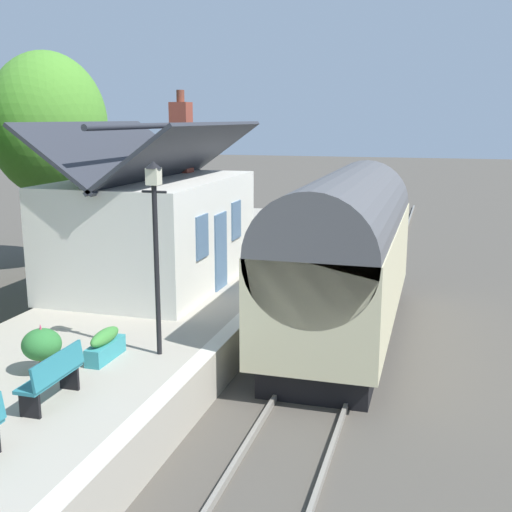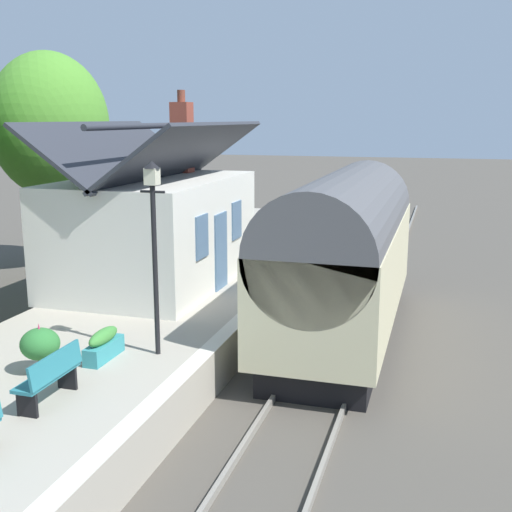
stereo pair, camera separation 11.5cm
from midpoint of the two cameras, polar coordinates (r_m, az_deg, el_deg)
ground_plane at (r=17.17m, az=4.88°, el=-6.92°), size 160.00×160.00×0.00m
platform at (r=18.08m, az=-6.69°, el=-4.32°), size 32.00×5.40×0.99m
platform_edge_coping at (r=17.13m, az=1.07°, el=-3.42°), size 32.00×0.36×0.02m
rail_near at (r=16.92m, az=10.30°, el=-7.12°), size 52.00×0.08×0.14m
rail_far at (r=17.12m, az=5.48°, el=-6.75°), size 52.00×0.08×0.14m
train at (r=16.39m, az=8.06°, el=0.13°), size 9.35×2.73×4.32m
station_building at (r=18.30m, az=-8.84°, el=2.62°), size 6.89×4.26×5.46m
bench_platform_end at (r=11.19m, az=-17.61°, el=-10.14°), size 1.40×0.44×0.88m
bench_by_lamp at (r=22.91m, az=1.38°, el=1.78°), size 1.41×0.47×0.88m
planter_corner_building at (r=12.49m, az=-18.45°, el=-7.84°), size 0.72×0.72×0.96m
planter_by_door at (r=25.94m, az=0.24°, el=2.61°), size 1.03×0.32×0.62m
planter_under_sign at (r=26.36m, az=-2.70°, el=2.80°), size 0.34×0.34×0.67m
planter_edge_far at (r=12.92m, az=-13.20°, el=-7.72°), size 1.08×0.32×0.61m
lamp_post_platform at (r=12.40m, az=-8.87°, el=2.98°), size 0.32×0.50×3.84m
station_sign_board at (r=24.44m, az=4.22°, el=4.10°), size 0.96×0.06×1.57m
tree_behind_building at (r=24.71m, az=-17.82°, el=11.05°), size 4.33×4.22×7.97m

